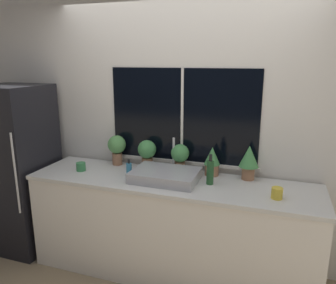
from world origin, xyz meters
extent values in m
cube|color=silver|center=(0.00, 0.71, 1.35)|extent=(8.00, 0.06, 2.70)
cube|color=black|center=(0.00, 0.68, 1.45)|extent=(1.45, 0.01, 0.89)
cube|color=silver|center=(0.00, 0.67, 1.45)|extent=(0.02, 0.01, 0.89)
cube|color=silver|center=(0.00, 0.67, 0.99)|extent=(1.51, 0.04, 0.03)
cube|color=silver|center=(-2.26, 1.50, 1.35)|extent=(0.06, 7.00, 2.70)
cube|color=white|center=(0.00, 0.32, 0.45)|extent=(2.58, 0.64, 0.89)
cube|color=silver|center=(0.00, 0.32, 0.91)|extent=(2.60, 0.67, 0.03)
cube|color=black|center=(-1.67, 0.28, 0.87)|extent=(0.64, 0.64, 1.73)
cylinder|color=silver|center=(-1.38, -0.05, 0.95)|extent=(0.02, 0.02, 0.78)
cube|color=#ADADB2|center=(-0.04, 0.31, 0.97)|extent=(0.58, 0.41, 0.09)
cylinder|color=#B7B7BC|center=(-0.04, 0.55, 0.94)|extent=(0.04, 0.04, 0.03)
cylinder|color=#B7B7BC|center=(-0.04, 0.55, 1.11)|extent=(0.02, 0.02, 0.31)
cylinder|color=#9E6B4C|center=(-0.66, 0.57, 0.99)|extent=(0.10, 0.10, 0.12)
sphere|color=#569951|center=(-0.66, 0.57, 1.14)|extent=(0.18, 0.18, 0.18)
cylinder|color=#9E6B4C|center=(-0.33, 0.57, 0.98)|extent=(0.11, 0.11, 0.10)
sphere|color=#478E4C|center=(-0.33, 0.57, 1.12)|extent=(0.18, 0.18, 0.18)
cylinder|color=#9E6B4C|center=(0.01, 0.57, 0.98)|extent=(0.10, 0.10, 0.10)
sphere|color=#478E4C|center=(0.01, 0.57, 1.11)|extent=(0.17, 0.17, 0.17)
cylinder|color=#9E6B4C|center=(0.32, 0.57, 0.98)|extent=(0.13, 0.13, 0.11)
cone|color=#478E4C|center=(0.32, 0.57, 1.12)|extent=(0.15, 0.15, 0.16)
cylinder|color=#9E6B4C|center=(0.65, 0.57, 0.99)|extent=(0.11, 0.11, 0.12)
cone|color=#478E4C|center=(0.65, 0.57, 1.14)|extent=(0.17, 0.17, 0.19)
cylinder|color=teal|center=(-0.39, 0.30, 0.99)|extent=(0.05, 0.05, 0.12)
cylinder|color=black|center=(-0.39, 0.30, 1.07)|extent=(0.02, 0.02, 0.04)
cylinder|color=#235128|center=(0.35, 0.35, 1.03)|extent=(0.06, 0.06, 0.21)
cylinder|color=black|center=(0.35, 0.35, 1.17)|extent=(0.03, 0.03, 0.06)
cylinder|color=#38844C|center=(-0.90, 0.28, 0.97)|extent=(0.09, 0.09, 0.08)
cylinder|color=gold|center=(0.91, 0.22, 0.97)|extent=(0.09, 0.09, 0.09)
camera|label=1|loc=(0.88, -2.28, 1.98)|focal=35.00mm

